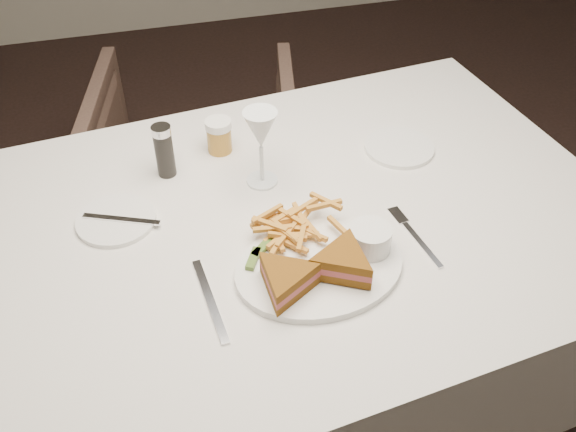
# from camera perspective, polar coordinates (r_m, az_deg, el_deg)

# --- Properties ---
(ground) EXTENTS (5.00, 5.00, 0.00)m
(ground) POSITION_cam_1_polar(r_m,az_deg,el_deg) (2.01, 7.50, -12.74)
(ground) COLOR black
(ground) RESTS_ON ground
(table) EXTENTS (1.50, 1.08, 0.75)m
(table) POSITION_cam_1_polar(r_m,az_deg,el_deg) (1.58, -0.49, -10.52)
(table) COLOR silver
(table) RESTS_ON ground
(chair_far) EXTENTS (0.77, 0.74, 0.67)m
(chair_far) POSITION_cam_1_polar(r_m,az_deg,el_deg) (2.19, -8.01, 5.22)
(chair_far) COLOR #48342C
(chair_far) RESTS_ON ground
(table_setting) EXTENTS (0.81, 0.61, 0.18)m
(table_setting) POSITION_cam_1_polar(r_m,az_deg,el_deg) (1.24, 0.43, -0.52)
(table_setting) COLOR white
(table_setting) RESTS_ON table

